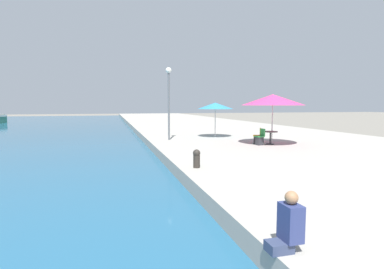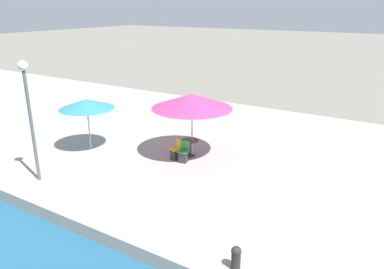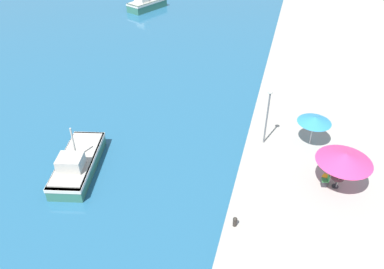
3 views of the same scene
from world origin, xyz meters
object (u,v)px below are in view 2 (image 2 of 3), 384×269
(cafe_chair_left, at_px, (176,152))
(cafe_chair_right, at_px, (183,155))
(cafe_umbrella_white, at_px, (87,104))
(mooring_bollard, at_px, (236,257))
(cafe_umbrella_pink, at_px, (192,101))
(lamppost, at_px, (28,102))
(cafe_table, at_px, (190,145))

(cafe_chair_left, distance_m, cafe_chair_right, 0.43)
(cafe_umbrella_white, height_order, mooring_bollard, cafe_umbrella_white)
(cafe_umbrella_pink, xyz_separation_m, lamppost, (-5.16, 3.73, 0.59))
(cafe_table, relative_size, lamppost, 0.18)
(cafe_chair_left, bearing_deg, lamppost, 78.65)
(cafe_umbrella_pink, bearing_deg, cafe_table, 131.45)
(cafe_umbrella_white, relative_size, lamppost, 0.54)
(cafe_table, distance_m, mooring_bollard, 7.66)
(cafe_chair_left, distance_m, lamppost, 6.22)
(cafe_chair_left, xyz_separation_m, cafe_chair_right, (-0.06, -0.43, 0.00))
(cafe_table, bearing_deg, cafe_umbrella_white, 111.36)
(cafe_umbrella_pink, height_order, cafe_umbrella_white, cafe_umbrella_pink)
(cafe_umbrella_white, relative_size, cafe_chair_left, 2.71)
(cafe_umbrella_white, xyz_separation_m, mooring_bollard, (-4.07, -9.41, -1.81))
(cafe_chair_left, bearing_deg, cafe_umbrella_white, 40.29)
(cafe_chair_right, relative_size, lamppost, 0.20)
(lamppost, bearing_deg, cafe_table, -35.68)
(cafe_chair_right, bearing_deg, mooring_bollard, 124.71)
(cafe_table, xyz_separation_m, cafe_chair_left, (-0.65, 0.31, -0.21))
(cafe_umbrella_pink, bearing_deg, lamppost, 144.14)
(cafe_umbrella_white, relative_size, mooring_bollard, 3.77)
(mooring_bollard, bearing_deg, cafe_chair_right, 43.91)
(cafe_umbrella_pink, relative_size, cafe_chair_right, 3.83)
(cafe_table, height_order, cafe_chair_left, cafe_chair_left)
(cafe_chair_left, height_order, mooring_bollard, cafe_chair_left)
(cafe_umbrella_pink, relative_size, mooring_bollard, 5.32)
(mooring_bollard, bearing_deg, cafe_chair_left, 45.97)
(cafe_table, bearing_deg, lamppost, 144.32)
(cafe_umbrella_pink, relative_size, cafe_table, 4.35)
(cafe_umbrella_pink, bearing_deg, cafe_chair_right, -176.38)
(cafe_table, bearing_deg, cafe_chair_right, -170.80)
(lamppost, bearing_deg, cafe_chair_left, -36.98)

